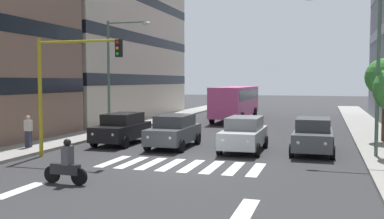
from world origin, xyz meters
name	(u,v)px	position (x,y,z in m)	size (l,w,h in m)	color
ground_plane	(181,165)	(0.00, 0.00, 0.00)	(180.00, 180.00, 0.00)	#2D2D30
sidewalk_right	(8,154)	(8.70, 0.00, 0.07)	(2.65, 90.00, 0.15)	gray
building_right_block_0	(106,3)	(14.30, -20.54, 10.92)	(8.59, 21.95, 21.84)	beige
crosswalk_markings	(181,165)	(0.00, 0.00, 0.00)	(6.75, 2.80, 0.01)	silver
lane_arrow_0	(246,210)	(-3.69, 5.50, 0.00)	(0.50, 2.20, 0.01)	silver
lane_arrow_1	(20,190)	(3.69, 5.50, 0.00)	(0.50, 2.20, 0.01)	silver
car_0	(313,135)	(-5.19, -4.80, 0.89)	(2.02, 4.44, 1.72)	#474C51
car_1	(244,134)	(-1.85, -4.45, 0.89)	(2.02, 4.44, 1.72)	#B2B7BC
car_2	(174,131)	(1.93, -4.61, 0.89)	(2.02, 4.44, 1.72)	#474C51
car_3	(122,128)	(5.13, -4.94, 0.89)	(2.02, 4.44, 1.72)	black
bus_behind_traffic	(236,100)	(1.93, -21.32, 1.86)	(2.78, 10.50, 3.00)	#DB5193
motorcycle_with_rider	(66,166)	(2.71, 4.32, 0.65)	(1.70, 0.37, 1.57)	black
traffic_light_gantry	(62,77)	(5.76, -0.18, 3.69)	(4.27, 0.36, 5.50)	#AD991E
street_lamp_left	(365,54)	(-7.42, -3.99, 4.74)	(3.37, 0.28, 7.45)	#4C6B56
street_lamp_right	(115,64)	(7.47, -8.86, 4.62)	(3.08, 0.28, 7.30)	#4C6B56
pedestrian_waiting	(28,131)	(8.72, -1.56, 1.00)	(0.36, 0.24, 1.63)	#2D3347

